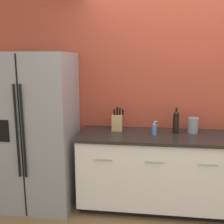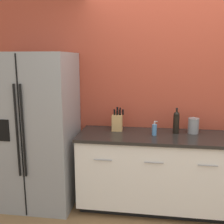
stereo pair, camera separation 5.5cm
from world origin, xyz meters
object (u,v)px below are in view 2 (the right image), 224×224
Objects in this scene: wine_bottle at (176,122)px; steel_canister at (193,126)px; refrigerator at (35,130)px; soap_dispenser at (154,129)px; knife_block at (117,122)px.

wine_bottle reaches higher than steel_canister.
refrigerator reaches higher than wine_bottle.
soap_dispenser is at bearing -162.30° from steel_canister.
soap_dispenser is 0.84× the size of steel_canister.
refrigerator is 6.39× the size of knife_block.
wine_bottle is at bearing -1.57° from knife_block.
steel_canister is at bearing 5.10° from refrigerator.
refrigerator is 6.14× the size of wine_bottle.
knife_block is at bearing 178.43° from wine_bottle.
wine_bottle is at bearing 24.50° from soap_dispenser.
knife_block is (0.98, 0.16, 0.10)m from refrigerator.
steel_canister is (0.20, 0.03, -0.05)m from wine_bottle.
knife_block is 0.96× the size of wine_bottle.
wine_bottle is 0.21m from steel_canister.
steel_canister is (0.89, 0.01, -0.02)m from knife_block.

